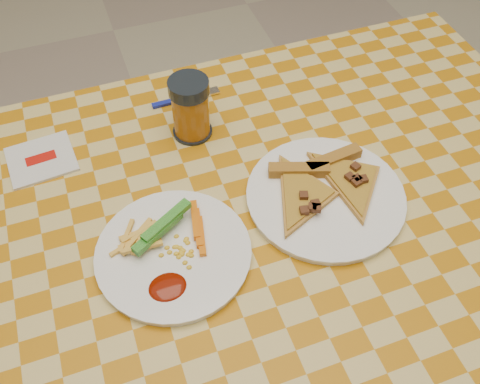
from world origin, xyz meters
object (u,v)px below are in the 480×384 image
at_px(plate_left, 174,254).
at_px(plate_right, 325,197).
at_px(table, 243,256).
at_px(drink_glass, 190,109).

xyz_separation_m(plate_left, plate_right, (0.27, 0.02, 0.00)).
xyz_separation_m(table, drink_glass, (-0.01, 0.25, 0.13)).
height_order(table, plate_left, plate_left).
bearing_deg(table, plate_left, -176.41).
xyz_separation_m(table, plate_right, (0.15, 0.02, 0.08)).
bearing_deg(plate_left, drink_glass, 67.40).
bearing_deg(table, drink_glass, 92.85).
bearing_deg(plate_right, table, -174.23).
bearing_deg(plate_right, drink_glass, 125.37).
relative_size(table, plate_right, 4.91).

